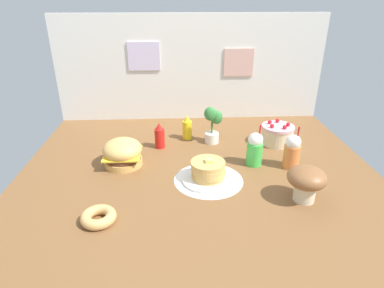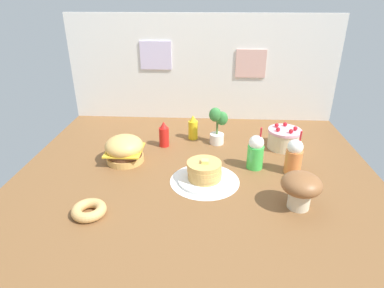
% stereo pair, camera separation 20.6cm
% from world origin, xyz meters
% --- Properties ---
extents(ground_plane, '(2.23, 2.02, 0.02)m').
position_xyz_m(ground_plane, '(0.00, 0.00, -0.01)').
color(ground_plane, brown).
extents(back_wall, '(2.23, 0.04, 0.87)m').
position_xyz_m(back_wall, '(-0.00, 1.01, 0.44)').
color(back_wall, silver).
rests_on(back_wall, ground_plane).
extents(doily_mat, '(0.41, 0.41, 0.00)m').
position_xyz_m(doily_mat, '(0.05, -0.06, 0.00)').
color(doily_mat, white).
rests_on(doily_mat, ground_plane).
extents(burger, '(0.25, 0.25, 0.18)m').
position_xyz_m(burger, '(-0.48, 0.16, 0.09)').
color(burger, '#DBA859').
rests_on(burger, ground_plane).
extents(pancake_stack, '(0.32, 0.32, 0.14)m').
position_xyz_m(pancake_stack, '(0.05, -0.06, 0.06)').
color(pancake_stack, white).
rests_on(pancake_stack, doily_mat).
extents(layer_cake, '(0.23, 0.23, 0.17)m').
position_xyz_m(layer_cake, '(0.61, 0.42, 0.07)').
color(layer_cake, beige).
rests_on(layer_cake, ground_plane).
extents(ketchup_bottle, '(0.07, 0.07, 0.19)m').
position_xyz_m(ketchup_bottle, '(-0.25, 0.41, 0.09)').
color(ketchup_bottle, red).
rests_on(ketchup_bottle, ground_plane).
extents(mustard_bottle, '(0.07, 0.07, 0.19)m').
position_xyz_m(mustard_bottle, '(-0.05, 0.55, 0.09)').
color(mustard_bottle, yellow).
rests_on(mustard_bottle, ground_plane).
extents(cream_soda_cup, '(0.10, 0.10, 0.28)m').
position_xyz_m(cream_soda_cup, '(0.37, 0.12, 0.11)').
color(cream_soda_cup, green).
rests_on(cream_soda_cup, ground_plane).
extents(orange_float_cup, '(0.10, 0.10, 0.28)m').
position_xyz_m(orange_float_cup, '(0.59, 0.07, 0.11)').
color(orange_float_cup, orange).
rests_on(orange_float_cup, ground_plane).
extents(donut_pink_glaze, '(0.17, 0.17, 0.05)m').
position_xyz_m(donut_pink_glaze, '(-0.52, -0.42, 0.03)').
color(donut_pink_glaze, tan).
rests_on(donut_pink_glaze, ground_plane).
extents(potted_plant, '(0.14, 0.11, 0.29)m').
position_xyz_m(potted_plant, '(0.13, 0.47, 0.15)').
color(potted_plant, white).
rests_on(potted_plant, ground_plane).
extents(mushroom_stool, '(0.21, 0.21, 0.20)m').
position_xyz_m(mushroom_stool, '(0.55, -0.29, 0.12)').
color(mushroom_stool, beige).
rests_on(mushroom_stool, ground_plane).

